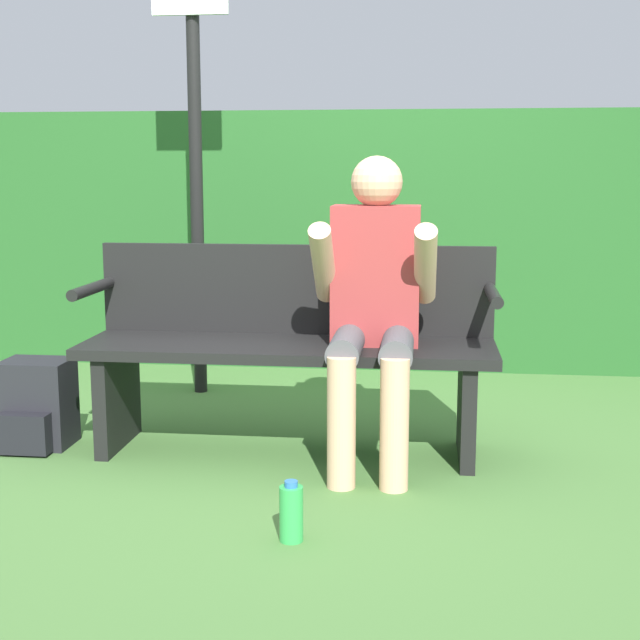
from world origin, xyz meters
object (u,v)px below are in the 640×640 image
(park_bench, at_px, (290,344))
(water_bottle, at_px, (291,513))
(backpack, at_px, (37,406))
(signpost, at_px, (195,148))
(person_seated, at_px, (374,295))

(park_bench, xyz_separation_m, water_bottle, (0.15, -0.99, -0.36))
(backpack, height_order, signpost, signpost)
(backpack, bearing_deg, water_bottle, -34.84)
(person_seated, bearing_deg, backpack, 179.44)
(backpack, bearing_deg, person_seated, -0.56)
(backpack, xyz_separation_m, water_bottle, (1.26, -0.88, -0.09))
(water_bottle, xyz_separation_m, signpost, (-0.79, 1.91, 1.22))
(person_seated, relative_size, water_bottle, 6.16)
(water_bottle, height_order, signpost, signpost)
(water_bottle, bearing_deg, person_seated, 75.91)
(park_bench, relative_size, water_bottle, 8.57)
(park_bench, bearing_deg, person_seated, -18.82)
(park_bench, distance_m, person_seated, 0.46)
(person_seated, xyz_separation_m, signpost, (-1.01, 1.05, 0.61))
(park_bench, relative_size, signpost, 0.77)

